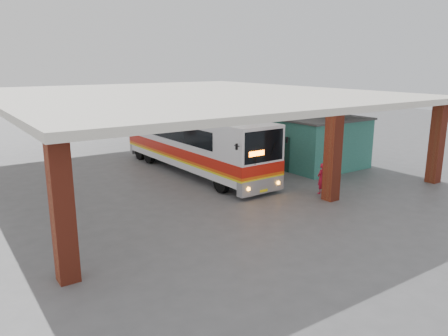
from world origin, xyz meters
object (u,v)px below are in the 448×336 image
at_px(motorcycle, 254,167).
at_px(red_chair, 247,159).
at_px(pedestrian, 321,178).
at_px(coach_bus, 194,142).

bearing_deg(motorcycle, red_chair, -8.96).
height_order(motorcycle, pedestrian, pedestrian).
height_order(coach_bus, red_chair, coach_bus).
bearing_deg(red_chair, coach_bus, -160.44).
distance_m(coach_bus, red_chair, 4.10).
height_order(coach_bus, motorcycle, coach_bus).
distance_m(coach_bus, pedestrian, 7.96).
relative_size(coach_bus, motorcycle, 5.89).
xyz_separation_m(pedestrian, red_chair, (0.85, 7.18, -0.45)).
distance_m(pedestrian, red_chair, 7.24).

